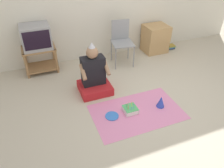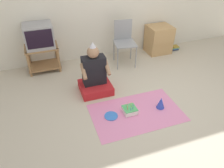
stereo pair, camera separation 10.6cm
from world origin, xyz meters
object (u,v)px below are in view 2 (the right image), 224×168
(folding_chair, at_px, (124,39))
(person_seated, at_px, (95,76))
(birthday_cake, at_px, (130,110))
(book_pile, at_px, (174,48))
(cardboard_box_stack, at_px, (159,39))
(party_hat_blue, at_px, (161,103))
(paper_plate, at_px, (111,116))
(tv, at_px, (39,36))

(folding_chair, distance_m, person_seated, 1.18)
(folding_chair, height_order, birthday_cake, folding_chair)
(book_pile, bearing_deg, folding_chair, -173.21)
(cardboard_box_stack, height_order, person_seated, person_seated)
(folding_chair, bearing_deg, book_pile, 6.79)
(folding_chair, height_order, person_seated, person_seated)
(folding_chair, bearing_deg, party_hat_blue, -90.28)
(book_pile, bearing_deg, cardboard_box_stack, 174.91)
(cardboard_box_stack, bearing_deg, person_seated, -150.83)
(folding_chair, bearing_deg, person_seated, -136.99)
(paper_plate, bearing_deg, book_pile, 37.91)
(folding_chair, relative_size, party_hat_blue, 4.65)
(book_pile, bearing_deg, paper_plate, -142.09)
(folding_chair, bearing_deg, tv, 171.54)
(paper_plate, bearing_deg, birthday_cake, -0.57)
(cardboard_box_stack, distance_m, birthday_cake, 2.28)
(tv, xyz_separation_m, party_hat_blue, (1.61, -1.84, -0.62))
(book_pile, bearing_deg, tv, 178.51)
(cardboard_box_stack, xyz_separation_m, party_hat_blue, (-0.94, -1.80, -0.21))
(folding_chair, xyz_separation_m, book_pile, (1.37, 0.16, -0.47))
(tv, xyz_separation_m, person_seated, (0.77, -1.03, -0.43))
(tv, bearing_deg, person_seated, -53.37)
(tv, bearing_deg, cardboard_box_stack, -0.87)
(cardboard_box_stack, distance_m, paper_plate, 2.48)
(party_hat_blue, bearing_deg, person_seated, 136.22)
(paper_plate, bearing_deg, person_seated, 92.98)
(cardboard_box_stack, bearing_deg, book_pile, -5.09)
(party_hat_blue, bearing_deg, folding_chair, 89.72)
(folding_chair, xyz_separation_m, party_hat_blue, (-0.01, -1.60, -0.42))
(book_pile, xyz_separation_m, person_seated, (-2.22, -0.96, 0.24))
(book_pile, height_order, birthday_cake, birthday_cake)
(tv, relative_size, birthday_cake, 2.53)
(folding_chair, relative_size, paper_plate, 4.35)
(paper_plate, bearing_deg, cardboard_box_stack, 44.90)
(tv, distance_m, birthday_cake, 2.20)
(cardboard_box_stack, relative_size, paper_plate, 3.03)
(folding_chair, relative_size, cardboard_box_stack, 1.44)
(tv, xyz_separation_m, birthday_cake, (1.11, -1.78, -0.67))
(tv, xyz_separation_m, cardboard_box_stack, (2.55, -0.04, -0.41))
(tv, distance_m, party_hat_blue, 2.52)
(folding_chair, xyz_separation_m, person_seated, (-0.85, -0.79, -0.23))
(folding_chair, distance_m, birthday_cake, 1.69)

